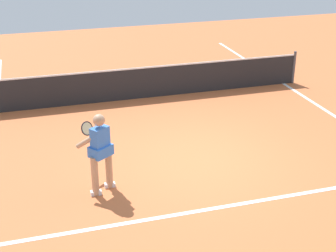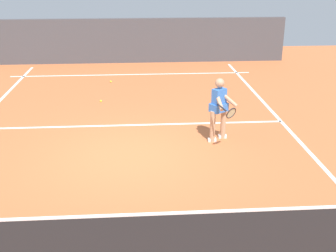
{
  "view_description": "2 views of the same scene",
  "coord_description": "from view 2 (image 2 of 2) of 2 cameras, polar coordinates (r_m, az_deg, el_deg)",
  "views": [
    {
      "loc": [
        -3.26,
        -8.77,
        4.85
      ],
      "look_at": [
        -0.7,
        -0.14,
        0.89
      ],
      "focal_mm": 52.89,
      "sensor_mm": 36.0,
      "label": 1
    },
    {
      "loc": [
        -0.24,
        8.92,
        4.09
      ],
      "look_at": [
        -0.85,
        0.38,
        0.83
      ],
      "focal_mm": 46.0,
      "sensor_mm": 36.0,
      "label": 2
    }
  ],
  "objects": [
    {
      "name": "ground_plane",
      "position": [
        9.82,
        -5.14,
        -3.84
      ],
      "size": [
        25.94,
        25.94,
        0.0
      ],
      "primitive_type": "plane",
      "color": "#C66638"
    },
    {
      "name": "court_back_wall",
      "position": [
        18.86,
        -4.87,
        11.21
      ],
      "size": [
        13.26,
        0.24,
        1.88
      ],
      "primitive_type": "cube",
      "color": "#47474C",
      "rests_on": "ground"
    },
    {
      "name": "baseline_marking",
      "position": [
        16.9,
        -4.83,
        6.82
      ],
      "size": [
        9.26,
        0.1,
        0.01
      ],
      "primitive_type": "cube",
      "color": "white",
      "rests_on": "ground"
    },
    {
      "name": "service_line_marking",
      "position": [
        11.58,
        -5.02,
        0.13
      ],
      "size": [
        8.26,
        0.1,
        0.01
      ],
      "primitive_type": "cube",
      "color": "white",
      "rests_on": "ground"
    },
    {
      "name": "sideline_left_marking",
      "position": [
        10.56,
        17.93,
        -2.98
      ],
      "size": [
        0.1,
        17.95,
        0.01
      ],
      "primitive_type": "cube",
      "color": "white",
      "rests_on": "ground"
    },
    {
      "name": "court_net",
      "position": [
        6.23,
        -5.72,
        -14.94
      ],
      "size": [
        8.94,
        0.08,
        0.98
      ],
      "color": "#4C4C51",
      "rests_on": "ground"
    },
    {
      "name": "tennis_player",
      "position": [
        10.35,
        6.82,
        2.47
      ],
      "size": [
        0.69,
        1.14,
        1.55
      ],
      "color": "tan",
      "rests_on": "ground"
    },
    {
      "name": "tennis_ball_near",
      "position": [
        15.84,
        -7.59,
        5.87
      ],
      "size": [
        0.07,
        0.07,
        0.07
      ],
      "primitive_type": "sphere",
      "color": "#D1E533",
      "rests_on": "ground"
    },
    {
      "name": "tennis_ball_mid",
      "position": [
        13.62,
        -8.89,
        3.3
      ],
      "size": [
        0.07,
        0.07,
        0.07
      ],
      "primitive_type": "sphere",
      "color": "#D1E533",
      "rests_on": "ground"
    }
  ]
}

